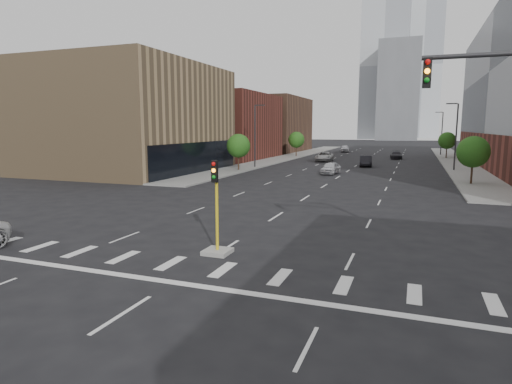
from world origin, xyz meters
The scene contains 22 objects.
ground centered at (0.00, 0.00, 0.00)m, with size 400.00×400.00×0.00m, color black.
sidewalk_left_far centered at (-15.00, 74.00, 0.07)m, with size 5.00×92.00×0.15m, color gray.
sidewalk_right_far centered at (15.00, 74.00, 0.07)m, with size 5.00×92.00×0.15m, color gray.
building_left_mid centered at (-27.50, 40.00, 7.00)m, with size 20.00×24.00×14.00m, color #977955.
building_left_far_a centered at (-27.50, 66.00, 6.00)m, with size 20.00×22.00×12.00m, color brown.
building_left_far_b centered at (-27.50, 92.00, 6.50)m, with size 20.00×24.00×13.00m, color brown.
tower_left centered at (-8.00, 220.00, 35.00)m, with size 22.00×22.00×70.00m, color #B2B7BC.
tower_right centered at (10.00, 260.00, 40.00)m, with size 20.00×20.00×80.00m, color #B2B7BC.
tower_mid centered at (0.00, 200.00, 22.00)m, with size 18.00×18.00×44.00m, color slate.
median_traffic_signal centered at (0.00, 8.97, 0.97)m, with size 1.20×1.20×4.40m.
streetlight_right_a centered at (13.41, 55.00, 5.01)m, with size 1.60×0.22×9.07m.
streetlight_right_b centered at (13.41, 90.00, 5.01)m, with size 1.60×0.22×9.07m.
streetlight_left centered at (-13.41, 50.00, 5.01)m, with size 1.60×0.22×9.07m.
tree_left_near centered at (-14.00, 45.00, 3.39)m, with size 3.20×3.20×4.85m.
tree_left_far centered at (-14.00, 75.00, 3.39)m, with size 3.20×3.20×4.85m.
tree_right_near centered at (14.00, 40.00, 3.39)m, with size 3.20×3.20×4.85m.
tree_right_far centered at (14.00, 80.00, 3.39)m, with size 3.20×3.20×4.85m.
car_near_left centered at (-1.50, 45.39, 0.76)m, with size 1.80×4.47×1.52m, color silver.
car_mid_right centered at (1.50, 57.84, 0.82)m, with size 1.73×4.97×1.64m, color black.
car_far_left centered at (-6.34, 65.59, 0.81)m, with size 2.70×5.86×1.63m, color silver.
car_deep_right centered at (5.13, 75.67, 0.72)m, with size 2.00×4.93×1.43m, color black.
car_distant centered at (-7.37, 94.99, 0.83)m, with size 1.95×4.84×1.65m, color silver.
Camera 1 is at (8.46, -8.55, 5.87)m, focal length 30.00 mm.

